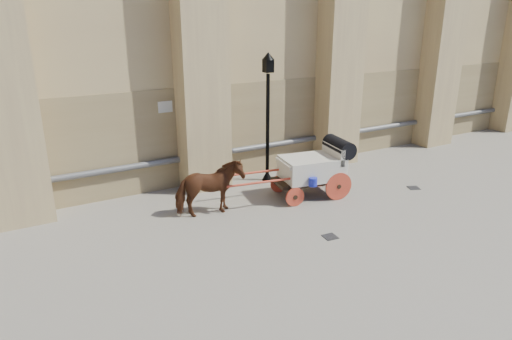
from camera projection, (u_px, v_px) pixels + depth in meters
ground at (300, 224)px, 11.50m from camera, size 90.00×90.00×0.00m
horse at (209, 189)px, 11.78m from camera, size 1.81×0.97×1.47m
carriage at (316, 166)px, 13.05m from camera, size 3.87×1.61×1.64m
street_lamp at (268, 114)px, 13.84m from camera, size 0.37×0.37×3.97m
drain_grate_near at (330, 237)px, 10.81m from camera, size 0.35×0.35×0.01m
drain_grate_far at (414, 188)px, 13.85m from camera, size 0.42×0.42×0.01m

